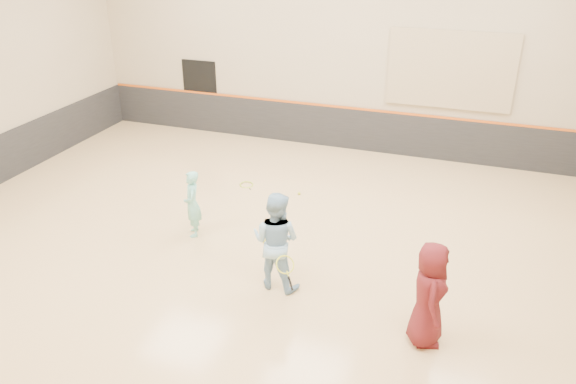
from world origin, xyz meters
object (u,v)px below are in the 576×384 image
(girl, at_px, (192,204))
(spare_racket, at_px, (246,183))
(young_man, at_px, (429,294))
(instructor, at_px, (276,241))

(girl, distance_m, spare_racket, 2.67)
(young_man, height_order, spare_racket, young_man)
(girl, bearing_deg, spare_racket, 151.24)
(girl, xyz_separation_m, young_man, (4.97, -1.77, 0.16))
(instructor, bearing_deg, spare_racket, -53.53)
(spare_racket, bearing_deg, young_man, -41.66)
(spare_racket, bearing_deg, girl, -91.69)
(instructor, height_order, spare_racket, instructor)
(spare_racket, bearing_deg, instructor, -59.60)
(girl, relative_size, instructor, 0.77)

